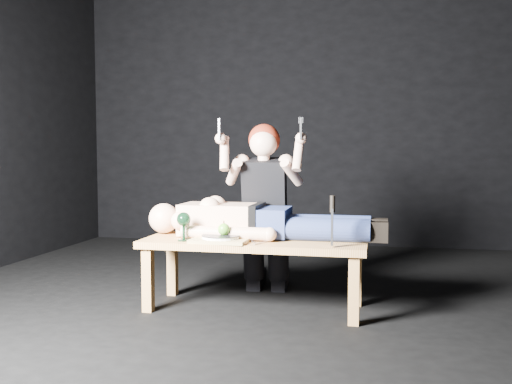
% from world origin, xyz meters
% --- Properties ---
extents(ground, '(5.00, 5.00, 0.00)m').
position_xyz_m(ground, '(0.00, 0.00, 0.00)').
color(ground, black).
rests_on(ground, ground).
extents(back_wall, '(5.00, 0.00, 5.00)m').
position_xyz_m(back_wall, '(0.00, 2.50, 1.50)').
color(back_wall, black).
rests_on(back_wall, ground).
extents(table, '(1.43, 0.55, 0.45)m').
position_xyz_m(table, '(-0.05, -0.14, 0.23)').
color(table, tan).
rests_on(table, ground).
extents(lying_man, '(1.42, 0.45, 0.26)m').
position_xyz_m(lying_man, '(-0.01, -0.03, 0.58)').
color(lying_man, '#D7AB8C').
rests_on(lying_man, table).
extents(kneeling_woman, '(0.70, 0.77, 1.24)m').
position_xyz_m(kneeling_woman, '(-0.06, 0.31, 0.62)').
color(kneeling_woman, black).
rests_on(kneeling_woman, ground).
extents(serving_tray, '(0.37, 0.27, 0.02)m').
position_xyz_m(serving_tray, '(-0.24, -0.28, 0.46)').
color(serving_tray, tan).
rests_on(serving_tray, table).
extents(plate, '(0.25, 0.25, 0.02)m').
position_xyz_m(plate, '(-0.24, -0.28, 0.48)').
color(plate, white).
rests_on(plate, serving_tray).
extents(apple, '(0.08, 0.08, 0.08)m').
position_xyz_m(apple, '(-0.22, -0.27, 0.53)').
color(apple, green).
rests_on(apple, plate).
extents(goblet, '(0.09, 0.09, 0.18)m').
position_xyz_m(goblet, '(-0.47, -0.29, 0.54)').
color(goblet, black).
rests_on(goblet, table).
extents(fork_flat, '(0.05, 0.15, 0.01)m').
position_xyz_m(fork_flat, '(-0.37, -0.27, 0.45)').
color(fork_flat, '#B2B2B7').
rests_on(fork_flat, table).
extents(knife_flat, '(0.08, 0.14, 0.01)m').
position_xyz_m(knife_flat, '(0.02, -0.29, 0.45)').
color(knife_flat, '#B2B2B7').
rests_on(knife_flat, table).
extents(spoon_flat, '(0.10, 0.13, 0.01)m').
position_xyz_m(spoon_flat, '(-0.06, -0.23, 0.45)').
color(spoon_flat, '#B2B2B7').
rests_on(spoon_flat, table).
extents(carving_knife, '(0.04, 0.04, 0.30)m').
position_xyz_m(carving_knife, '(0.46, -0.35, 0.60)').
color(carving_knife, '#B2B2B7').
rests_on(carving_knife, table).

